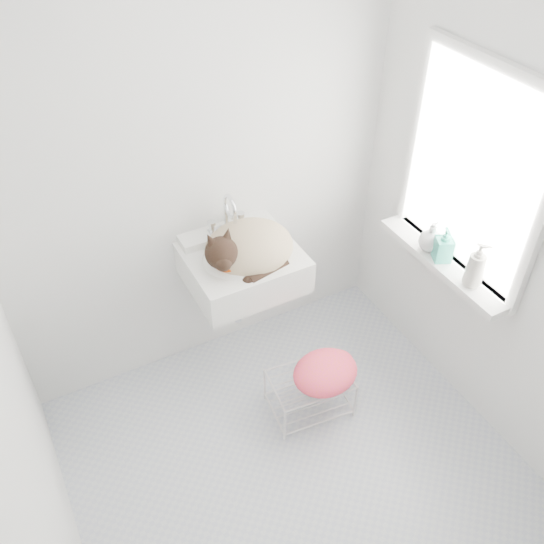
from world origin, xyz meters
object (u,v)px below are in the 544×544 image
bottle_c (429,249)px  cat (246,249)px  wire_rack (310,390)px  bottle_b (441,259)px  bottle_a (471,284)px  sink (242,253)px

bottle_c → cat: bearing=154.8°
wire_rack → bottle_b: (0.74, -0.05, 0.70)m
wire_rack → bottle_a: size_ratio=2.01×
sink → cat: size_ratio=1.18×
sink → bottle_c: (0.90, -0.44, 0.00)m
sink → bottle_b: size_ratio=3.06×
sink → bottle_b: sink is taller
cat → bottle_a: bearing=-36.3°
bottle_a → bottle_c: size_ratio=1.30×
bottle_a → cat: bearing=140.1°
bottle_b → bottle_c: bearing=90.0°
cat → wire_rack: (0.15, -0.47, -0.74)m
bottle_a → bottle_b: bearing=90.0°
wire_rack → sink: bearing=108.0°
wire_rack → bottle_a: bearing=-20.2°
cat → bottle_c: bearing=-21.7°
sink → wire_rack: (0.16, -0.49, -0.70)m
sink → bottle_c: bearing=-25.9°
cat → bottle_b: size_ratio=2.60×
bottle_a → bottle_b: bottle_a is taller
sink → bottle_c: size_ratio=3.64×
cat → bottle_a: (0.89, -0.74, -0.04)m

